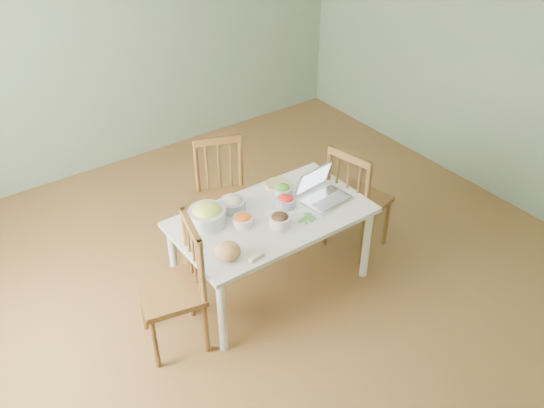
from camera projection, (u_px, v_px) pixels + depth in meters
floor at (272, 283)px, 4.62m from camera, size 5.00×5.00×0.00m
wall_back at (120, 32)px, 5.50m from camera, size 5.00×0.00×2.70m
wall_right at (505, 54)px, 5.03m from camera, size 0.00×5.00×2.70m
dining_table at (272, 251)px, 4.42m from camera, size 1.44×0.81×0.68m
chair_far at (224, 199)px, 4.74m from camera, size 0.54×0.53×0.96m
chair_left at (170, 289)px, 3.86m from camera, size 0.50×0.51×0.98m
chair_right at (359, 197)px, 4.74m from camera, size 0.50×0.51×0.98m
bread_boule at (228, 251)px, 3.80m from camera, size 0.22×0.22×0.11m
butter_stick at (257, 257)px, 3.81m from camera, size 0.12×0.05×0.03m
bowl_squash at (207, 214)px, 4.10m from camera, size 0.34×0.34×0.16m
bowl_carrot at (243, 220)px, 4.11m from camera, size 0.19×0.19×0.08m
bowl_onion at (232, 204)px, 4.25m from camera, size 0.22×0.22×0.10m
bowl_mushroom at (280, 220)px, 4.09m from camera, size 0.18×0.18×0.10m
bowl_redpep at (286, 201)px, 4.29m from camera, size 0.17×0.17×0.09m
bowl_broccoli at (283, 190)px, 4.42m from camera, size 0.18×0.18×0.09m
flatbread at (278, 184)px, 4.54m from camera, size 0.20×0.20×0.02m
basil_bunch at (306, 218)px, 4.18m from camera, size 0.17×0.17×0.02m
laptop at (328, 188)px, 4.31m from camera, size 0.38×0.34×0.23m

